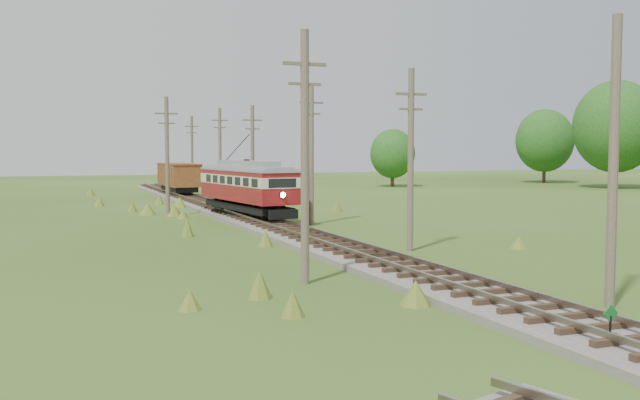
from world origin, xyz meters
name	(u,v)px	position (x,y,z in m)	size (l,w,h in m)	color
railbed_main	(251,219)	(0.00, 34.00, 0.19)	(3.60, 96.00, 0.57)	#605B54
switch_marker	(610,322)	(-0.20, 1.50, 0.63)	(0.45, 0.06, 1.08)	black
streetcar	(247,184)	(0.00, 34.92, 2.50)	(4.02, 11.73, 5.31)	black
gondola	(179,176)	(0.00, 60.75, 2.12)	(3.08, 8.79, 2.89)	black
gravel_pile	(237,198)	(3.33, 50.31, 0.55)	(3.22, 3.41, 1.17)	gray
utility_pole_r_1	(613,163)	(3.10, 5.00, 4.40)	(0.30, 0.30, 8.80)	brown
utility_pole_r_2	(411,158)	(3.30, 18.00, 4.42)	(1.60, 0.30, 8.60)	brown
utility_pole_r_3	(311,153)	(3.20, 31.00, 4.63)	(1.60, 0.30, 9.00)	brown
utility_pole_r_4	(253,156)	(3.00, 44.00, 4.32)	(1.60, 0.30, 8.40)	brown
utility_pole_r_5	(220,152)	(3.40, 57.00, 4.58)	(1.60, 0.30, 8.90)	brown
utility_pole_r_6	(192,153)	(3.20, 70.00, 4.47)	(1.60, 0.30, 8.70)	brown
utility_pole_l_a	(305,155)	(-4.20, 12.00, 4.63)	(1.60, 0.30, 9.00)	brown
utility_pole_l_b	(167,155)	(-4.50, 40.00, 4.42)	(1.60, 0.30, 8.60)	brown
tree_right_4	(616,126)	(54.00, 58.00, 7.75)	(10.50, 10.50, 13.53)	#38281C
tree_right_5	(545,141)	(56.00, 74.00, 6.19)	(8.40, 8.40, 10.82)	#38281C
tree_mid_b	(393,154)	(30.00, 72.00, 4.33)	(5.88, 5.88, 7.57)	#38281C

